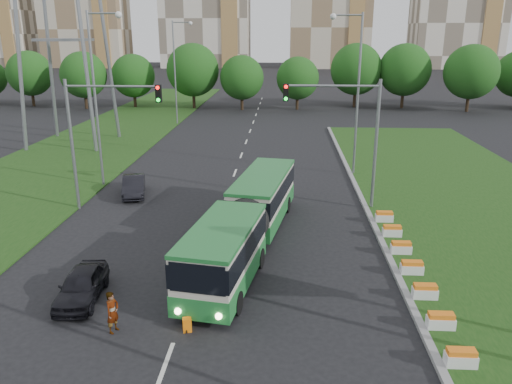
# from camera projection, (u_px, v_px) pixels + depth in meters

# --- Properties ---
(ground) EXTENTS (360.00, 360.00, 0.00)m
(ground) POSITION_uv_depth(u_px,v_px,m) (263.00, 281.00, 22.24)
(ground) COLOR black
(ground) RESTS_ON ground
(grass_median) EXTENTS (14.00, 60.00, 0.15)m
(grass_median) POSITION_uv_depth(u_px,v_px,m) (491.00, 221.00, 29.14)
(grass_median) COLOR #193F12
(grass_median) RESTS_ON ground
(median_kerb) EXTENTS (0.30, 60.00, 0.18)m
(median_kerb) POSITION_uv_depth(u_px,v_px,m) (371.00, 218.00, 29.50)
(median_kerb) COLOR gray
(median_kerb) RESTS_ON ground
(left_verge) EXTENTS (12.00, 110.00, 0.10)m
(left_verge) POSITION_uv_depth(u_px,v_px,m) (84.00, 150.00, 46.98)
(left_verge) COLOR #193F12
(left_verge) RESTS_ON ground
(lane_markings) EXTENTS (0.20, 100.00, 0.01)m
(lane_markings) POSITION_uv_depth(u_px,v_px,m) (237.00, 166.00, 41.44)
(lane_markings) COLOR silver
(lane_markings) RESTS_ON ground
(flower_planters) EXTENTS (1.10, 15.90, 0.60)m
(flower_planters) POSITION_uv_depth(u_px,v_px,m) (418.00, 279.00, 21.46)
(flower_planters) COLOR white
(flower_planters) RESTS_ON grass_median
(traffic_mast_median) EXTENTS (5.76, 0.32, 8.00)m
(traffic_mast_median) POSITION_uv_depth(u_px,v_px,m) (350.00, 124.00, 29.89)
(traffic_mast_median) COLOR gray
(traffic_mast_median) RESTS_ON ground
(traffic_mast_left) EXTENTS (5.76, 0.32, 8.00)m
(traffic_mast_left) POSITION_uv_depth(u_px,v_px,m) (96.00, 124.00, 29.74)
(traffic_mast_left) COLOR gray
(traffic_mast_left) RESTS_ON ground
(street_lamps) EXTENTS (36.00, 60.00, 12.00)m
(street_lamps) POSITION_uv_depth(u_px,v_px,m) (221.00, 112.00, 30.11)
(street_lamps) COLOR gray
(street_lamps) RESTS_ON ground
(tree_line) EXTENTS (120.00, 8.00, 9.00)m
(tree_line) POSITION_uv_depth(u_px,v_px,m) (348.00, 77.00, 72.70)
(tree_line) COLOR #184E14
(tree_line) RESTS_ON ground
(articulated_bus) EXTENTS (2.39, 15.34, 2.53)m
(articulated_bus) POSITION_uv_depth(u_px,v_px,m) (245.00, 220.00, 25.21)
(articulated_bus) COLOR beige
(articulated_bus) RESTS_ON ground
(car_left_near) EXTENTS (1.85, 3.94, 1.30)m
(car_left_near) POSITION_uv_depth(u_px,v_px,m) (82.00, 285.00, 20.48)
(car_left_near) COLOR black
(car_left_near) RESTS_ON ground
(car_left_far) EXTENTS (2.35, 4.26, 1.33)m
(car_left_far) POSITION_uv_depth(u_px,v_px,m) (134.00, 186.00, 33.85)
(car_left_far) COLOR black
(car_left_far) RESTS_ON ground
(pedestrian) EXTENTS (0.57, 0.69, 1.62)m
(pedestrian) POSITION_uv_depth(u_px,v_px,m) (113.00, 312.00, 18.19)
(pedestrian) COLOR gray
(pedestrian) RESTS_ON ground
(shopping_trolley) EXTENTS (0.32, 0.33, 0.54)m
(shopping_trolley) POSITION_uv_depth(u_px,v_px,m) (187.00, 325.00, 18.37)
(shopping_trolley) COLOR orange
(shopping_trolley) RESTS_ON ground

